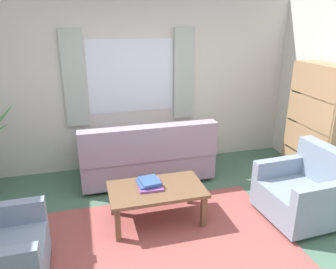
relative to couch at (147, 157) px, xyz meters
name	(u,v)px	position (x,y,z in m)	size (l,w,h in m)	color
ground_plane	(169,249)	(-0.09, -1.59, -0.37)	(6.24, 6.24, 0.00)	#476B56
wall_back	(131,85)	(-0.09, 0.67, 0.93)	(5.32, 0.12, 2.60)	silver
window_with_curtains	(131,77)	(-0.09, 0.59, 1.08)	(1.98, 0.07, 1.40)	white
area_rug	(169,248)	(-0.09, -1.59, -0.36)	(2.68, 2.01, 0.01)	#9E4C47
couch	(147,157)	(0.00, 0.00, 0.00)	(1.90, 0.82, 0.92)	#998499
armchair_right	(305,191)	(1.61, -1.45, -0.01)	(0.86, 0.88, 0.88)	gray
coffee_table	(157,192)	(-0.10, -1.06, 0.01)	(1.10, 0.64, 0.44)	brown
book_stack_on_table	(149,183)	(-0.17, -0.99, 0.11)	(0.29, 0.34, 0.08)	#7F478C
bookshelf	(315,132)	(2.25, -0.71, 0.41)	(0.30, 0.94, 1.72)	#A87F56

